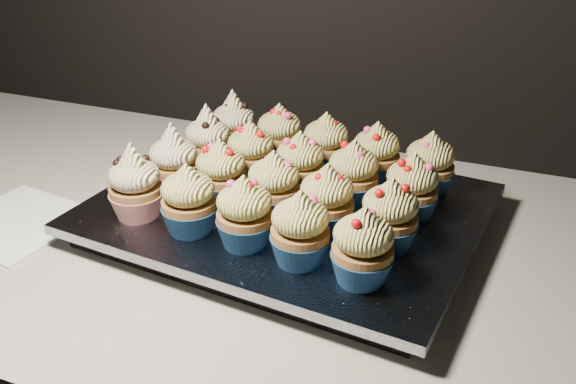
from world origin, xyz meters
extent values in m
cube|color=beige|center=(0.00, 1.70, 0.88)|extent=(2.44, 0.64, 0.04)
cube|color=white|center=(-0.33, 1.60, 0.90)|extent=(0.17, 0.17, 0.00)
cube|color=black|center=(-0.01, 1.72, 0.91)|extent=(0.45, 0.36, 0.02)
cube|color=silver|center=(-0.01, 1.72, 0.93)|extent=(0.49, 0.40, 0.01)
cone|color=red|center=(-0.16, 1.63, 0.95)|extent=(0.06, 0.06, 0.03)
ellipsoid|color=beige|center=(-0.16, 1.63, 0.99)|extent=(0.06, 0.06, 0.04)
cone|color=beige|center=(-0.16, 1.63, 1.02)|extent=(0.03, 0.03, 0.03)
cone|color=navy|center=(-0.09, 1.62, 0.95)|extent=(0.06, 0.06, 0.03)
ellipsoid|color=#DCCE6F|center=(-0.09, 1.62, 0.99)|extent=(0.06, 0.06, 0.04)
cone|color=#DCCE6F|center=(-0.09, 1.62, 1.01)|extent=(0.03, 0.03, 0.02)
cone|color=navy|center=(-0.02, 1.62, 0.95)|extent=(0.06, 0.06, 0.03)
ellipsoid|color=#DCCE6F|center=(-0.02, 1.62, 0.99)|extent=(0.06, 0.06, 0.04)
cone|color=#DCCE6F|center=(-0.02, 1.62, 1.01)|extent=(0.03, 0.03, 0.02)
cone|color=navy|center=(0.05, 1.61, 0.95)|extent=(0.06, 0.06, 0.03)
ellipsoid|color=#DCCE6F|center=(0.05, 1.61, 0.99)|extent=(0.06, 0.06, 0.04)
cone|color=#DCCE6F|center=(0.05, 1.61, 1.01)|extent=(0.03, 0.03, 0.02)
cone|color=navy|center=(0.12, 1.60, 0.95)|extent=(0.06, 0.06, 0.03)
ellipsoid|color=#DCCE6F|center=(0.12, 1.60, 0.99)|extent=(0.06, 0.06, 0.04)
cone|color=#DCCE6F|center=(0.12, 1.60, 1.01)|extent=(0.03, 0.03, 0.02)
cone|color=red|center=(-0.15, 1.70, 0.95)|extent=(0.06, 0.06, 0.03)
ellipsoid|color=beige|center=(-0.15, 1.70, 0.99)|extent=(0.06, 0.06, 0.04)
cone|color=beige|center=(-0.15, 1.70, 1.02)|extent=(0.03, 0.03, 0.03)
cone|color=navy|center=(-0.09, 1.69, 0.95)|extent=(0.06, 0.06, 0.03)
ellipsoid|color=#DCCE6F|center=(-0.09, 1.69, 0.99)|extent=(0.06, 0.06, 0.04)
cone|color=#DCCE6F|center=(-0.09, 1.69, 1.01)|extent=(0.03, 0.03, 0.02)
cone|color=navy|center=(-0.01, 1.69, 0.95)|extent=(0.06, 0.06, 0.03)
ellipsoid|color=#DCCE6F|center=(-0.01, 1.69, 0.99)|extent=(0.06, 0.06, 0.04)
cone|color=#DCCE6F|center=(-0.01, 1.69, 1.01)|extent=(0.03, 0.03, 0.02)
cone|color=navy|center=(0.05, 1.68, 0.95)|extent=(0.06, 0.06, 0.03)
ellipsoid|color=#DCCE6F|center=(0.05, 1.68, 0.99)|extent=(0.06, 0.06, 0.04)
cone|color=#DCCE6F|center=(0.05, 1.68, 1.01)|extent=(0.03, 0.03, 0.02)
cone|color=navy|center=(0.13, 1.67, 0.95)|extent=(0.06, 0.06, 0.03)
ellipsoid|color=#DCCE6F|center=(0.13, 1.67, 0.99)|extent=(0.06, 0.06, 0.04)
cone|color=#DCCE6F|center=(0.13, 1.67, 1.01)|extent=(0.03, 0.03, 0.02)
cone|color=red|center=(-0.14, 1.77, 0.95)|extent=(0.06, 0.06, 0.03)
ellipsoid|color=beige|center=(-0.14, 1.77, 0.99)|extent=(0.06, 0.06, 0.04)
cone|color=beige|center=(-0.14, 1.77, 1.02)|extent=(0.03, 0.03, 0.03)
cone|color=navy|center=(-0.08, 1.76, 0.95)|extent=(0.06, 0.06, 0.03)
ellipsoid|color=#DCCE6F|center=(-0.08, 1.76, 0.99)|extent=(0.06, 0.06, 0.04)
cone|color=#DCCE6F|center=(-0.08, 1.76, 1.01)|extent=(0.03, 0.03, 0.02)
cone|color=navy|center=(-0.01, 1.75, 0.95)|extent=(0.06, 0.06, 0.03)
ellipsoid|color=#DCCE6F|center=(-0.01, 1.75, 0.99)|extent=(0.06, 0.06, 0.04)
cone|color=#DCCE6F|center=(-0.01, 1.75, 1.01)|extent=(0.03, 0.03, 0.02)
cone|color=navy|center=(0.06, 1.75, 0.95)|extent=(0.06, 0.06, 0.03)
ellipsoid|color=#DCCE6F|center=(0.06, 1.75, 0.99)|extent=(0.06, 0.06, 0.04)
cone|color=#DCCE6F|center=(0.06, 1.75, 1.01)|extent=(0.03, 0.03, 0.02)
cone|color=navy|center=(0.14, 1.74, 0.95)|extent=(0.06, 0.06, 0.03)
ellipsoid|color=#DCCE6F|center=(0.14, 1.74, 0.99)|extent=(0.06, 0.06, 0.04)
cone|color=#DCCE6F|center=(0.14, 1.74, 1.01)|extent=(0.03, 0.03, 0.02)
cone|color=red|center=(-0.14, 1.84, 0.95)|extent=(0.06, 0.06, 0.03)
ellipsoid|color=beige|center=(-0.14, 1.84, 0.99)|extent=(0.06, 0.06, 0.04)
cone|color=beige|center=(-0.14, 1.84, 1.02)|extent=(0.03, 0.03, 0.03)
cone|color=navy|center=(-0.07, 1.83, 0.95)|extent=(0.06, 0.06, 0.03)
ellipsoid|color=#DCCE6F|center=(-0.07, 1.83, 0.99)|extent=(0.06, 0.06, 0.04)
cone|color=#DCCE6F|center=(-0.07, 1.83, 1.01)|extent=(0.03, 0.03, 0.02)
cone|color=navy|center=(0.00, 1.83, 0.95)|extent=(0.06, 0.06, 0.03)
ellipsoid|color=#DCCE6F|center=(0.00, 1.83, 0.99)|extent=(0.06, 0.06, 0.04)
cone|color=#DCCE6F|center=(0.00, 1.83, 1.01)|extent=(0.03, 0.03, 0.02)
cone|color=navy|center=(0.07, 1.82, 0.95)|extent=(0.06, 0.06, 0.03)
ellipsoid|color=#DCCE6F|center=(0.07, 1.82, 0.99)|extent=(0.06, 0.06, 0.04)
cone|color=#DCCE6F|center=(0.07, 1.82, 1.01)|extent=(0.03, 0.03, 0.02)
cone|color=navy|center=(0.14, 1.81, 0.95)|extent=(0.06, 0.06, 0.03)
ellipsoid|color=#DCCE6F|center=(0.14, 1.81, 0.99)|extent=(0.06, 0.06, 0.04)
cone|color=#DCCE6F|center=(0.14, 1.81, 1.01)|extent=(0.03, 0.03, 0.02)
camera|label=1|loc=(0.25, 1.07, 1.31)|focal=40.00mm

